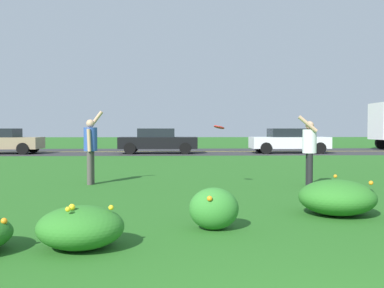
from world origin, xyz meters
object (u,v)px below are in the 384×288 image
(car_black_center_left, at_px, (158,141))
(car_white_center_right, at_px, (289,141))
(person_catcher_white_shirt, at_px, (309,147))
(person_thrower_blue_shirt, at_px, (91,145))
(frisbee_red, at_px, (219,127))
(car_tan_leftmost, at_px, (0,141))

(car_black_center_left, relative_size, car_white_center_right, 1.00)
(person_catcher_white_shirt, bearing_deg, person_thrower_blue_shirt, 173.76)
(frisbee_red, height_order, car_tan_leftmost, frisbee_red)
(car_white_center_right, bearing_deg, car_tan_leftmost, 180.00)
(person_thrower_blue_shirt, distance_m, frisbee_red, 3.33)
(person_thrower_blue_shirt, relative_size, person_catcher_white_shirt, 1.08)
(person_catcher_white_shirt, xyz_separation_m, car_black_center_left, (-4.30, 14.47, -0.23))
(frisbee_red, height_order, car_black_center_left, frisbee_red)
(car_white_center_right, bearing_deg, person_thrower_blue_shirt, -122.63)
(frisbee_red, bearing_deg, car_tan_leftmost, 127.47)
(person_catcher_white_shirt, distance_m, car_tan_leftmost, 19.65)
(car_black_center_left, bearing_deg, car_tan_leftmost, 180.00)
(person_thrower_blue_shirt, bearing_deg, car_black_center_left, 85.10)
(person_catcher_white_shirt, distance_m, car_black_center_left, 15.10)
(person_catcher_white_shirt, bearing_deg, car_white_center_right, 76.78)
(frisbee_red, relative_size, car_black_center_left, 0.06)
(frisbee_red, distance_m, car_tan_leftmost, 18.19)
(car_tan_leftmost, distance_m, car_black_center_left, 9.00)
(person_thrower_blue_shirt, bearing_deg, frisbee_red, -9.73)
(car_white_center_right, bearing_deg, person_catcher_white_shirt, -103.22)
(person_catcher_white_shirt, xyz_separation_m, car_white_center_right, (3.40, 14.47, -0.23))
(person_catcher_white_shirt, relative_size, car_tan_leftmost, 0.39)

